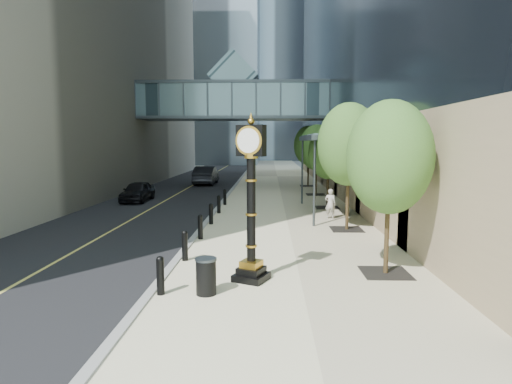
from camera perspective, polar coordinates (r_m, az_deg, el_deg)
ground at (r=10.38m, az=1.16°, el=-15.86°), size 320.00×320.00×0.00m
road at (r=50.26m, az=-6.34°, el=2.06°), size 8.00×180.00×0.02m
sidewalk at (r=49.76m, az=2.82°, el=2.07°), size 8.00×180.00×0.06m
curb at (r=49.85m, az=-1.78°, el=2.09°), size 0.25×180.00×0.07m
distant_tower_c at (r=132.84m, az=-0.94°, el=19.02°), size 22.00×22.00×65.00m
skywalk at (r=37.91m, az=-2.97°, el=12.28°), size 17.00×4.20×5.80m
entrance_canopy at (r=23.84m, az=10.02°, el=7.06°), size 3.00×8.00×4.38m
bollard_row at (r=19.12m, az=-6.67°, el=-3.85°), size 0.20×16.20×0.90m
street_trees at (r=25.88m, az=9.62°, el=5.79°), size 2.76×28.57×5.66m
street_clock at (r=11.99m, az=-0.65°, el=-2.61°), size 1.14×1.14×4.58m
trash_bin at (r=11.31m, az=-6.67°, el=-11.24°), size 0.62×0.62×0.90m
pedestrian at (r=22.37m, az=9.88°, el=-1.54°), size 0.65×0.53×1.54m
car_near at (r=29.85m, az=-15.52°, el=0.08°), size 1.60×3.96×1.35m
car_far at (r=40.94m, az=-6.65°, el=2.25°), size 1.88×5.24×1.72m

